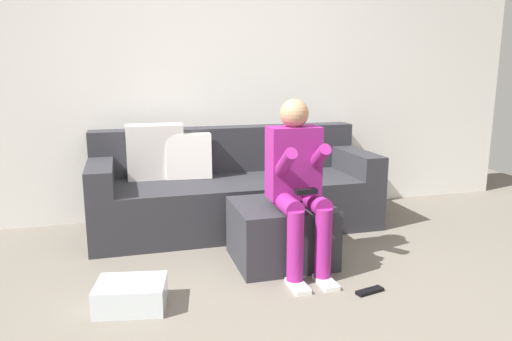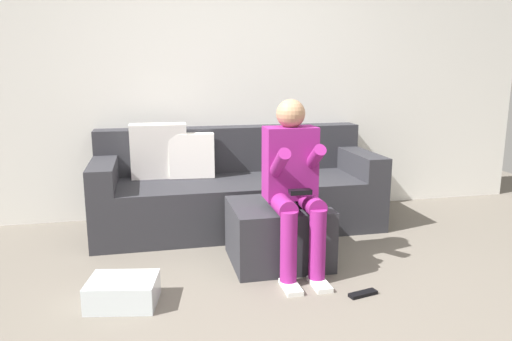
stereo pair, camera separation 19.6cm
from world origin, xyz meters
name	(u,v)px [view 1 (the left image)]	position (x,y,z in m)	size (l,w,h in m)	color
ground_plane	(306,321)	(0.00, 0.00, 0.00)	(7.74, 7.74, 0.00)	#6B6359
wall_back	(222,71)	(0.00, 2.17, 1.32)	(5.96, 0.10, 2.64)	silver
couch_sectional	(231,189)	(-0.02, 1.73, 0.32)	(2.38, 0.90, 0.89)	#2D2D33
ottoman	(281,232)	(0.13, 0.84, 0.21)	(0.66, 0.60, 0.42)	#2D2D33
person_seated	(298,178)	(0.19, 0.67, 0.64)	(0.34, 0.58, 1.15)	#8C1E72
storage_bin	(131,295)	(-0.91, 0.41, 0.08)	(0.39, 0.29, 0.16)	silver
remote_near_ottoman	(370,291)	(0.50, 0.21, 0.01)	(0.18, 0.06, 0.02)	black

